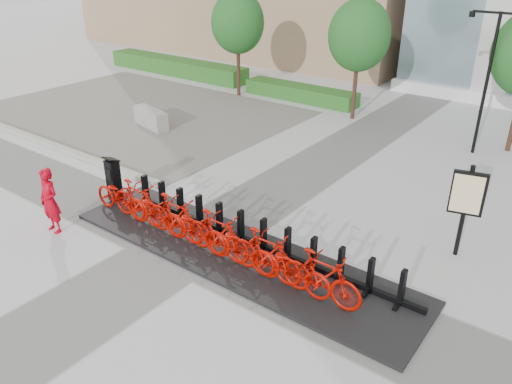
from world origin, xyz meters
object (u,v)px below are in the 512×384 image
Objects in this scene: worker_red at (50,201)px; map_sign at (467,197)px; jersey_barrier at (151,118)px; kiosk at (114,179)px; bike_0 at (121,197)px.

worker_red is 0.75× the size of map_sign.
jersey_barrier is 0.83× the size of map_sign.
worker_red is 8.74m from jersey_barrier.
kiosk is 0.70× the size of jersey_barrier.
bike_0 is at bearing -169.64° from map_sign.
kiosk is 2.10m from worker_red.
kiosk is at bearing -37.58° from jersey_barrier.
jersey_barrier is (-4.39, 5.42, -0.36)m from kiosk.
jersey_barrier is at bearing 120.53° from worker_red.
map_sign reaches higher than jersey_barrier.
kiosk reaches higher than jersey_barrier.
map_sign reaches higher than bike_0.
jersey_barrier is at bearing 157.11° from map_sign.
bike_0 is 1.00× the size of jersey_barrier.
worker_red is 0.91× the size of jersey_barrier.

